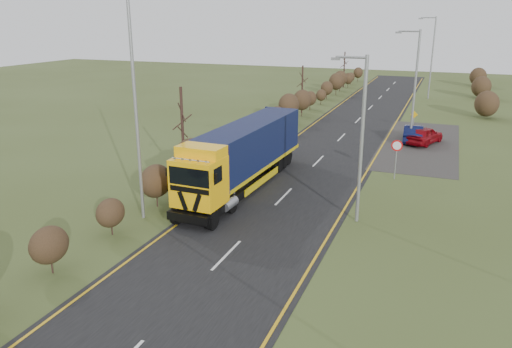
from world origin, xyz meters
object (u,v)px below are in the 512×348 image
object	(u,v)px
lorry	(243,153)
car_red_hatchback	(424,135)
car_blue_sedan	(413,133)
speed_sign	(396,152)
streetlight_near	(360,134)

from	to	relation	value
lorry	car_red_hatchback	size ratio (longest dim) A/B	3.34
car_blue_sedan	car_red_hatchback	bearing A→B (deg)	152.71
speed_sign	car_red_hatchback	bearing A→B (deg)	83.54
car_blue_sedan	lorry	bearing A→B (deg)	58.88
lorry	speed_sign	world-z (taller)	lorry
lorry	streetlight_near	bearing A→B (deg)	-18.27
streetlight_near	speed_sign	bearing A→B (deg)	82.01
car_blue_sedan	streetlight_near	size ratio (longest dim) A/B	0.52
speed_sign	car_blue_sedan	bearing A→B (deg)	88.53
lorry	streetlight_near	distance (m)	8.14
car_red_hatchback	speed_sign	xyz separation A→B (m)	(-1.19, -10.49, 1.11)
lorry	car_blue_sedan	size ratio (longest dim) A/B	3.27
car_blue_sedan	streetlight_near	distance (m)	19.16
car_red_hatchback	speed_sign	world-z (taller)	speed_sign
streetlight_near	speed_sign	xyz separation A→B (m)	(1.10, 7.81, -2.73)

